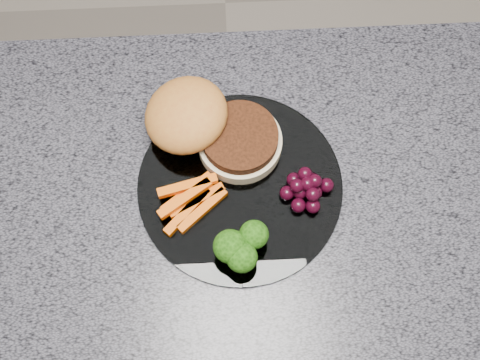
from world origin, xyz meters
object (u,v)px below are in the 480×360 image
at_px(plate, 240,186).
at_px(grape_bunch, 306,189).
at_px(island_cabinet, 241,307).
at_px(burger, 205,126).

height_order(plate, grape_bunch, grape_bunch).
xyz_separation_m(island_cabinet, grape_bunch, (0.08, 0.05, 0.49)).
xyz_separation_m(burger, grape_bunch, (0.12, -0.09, -0.01)).
distance_m(island_cabinet, plate, 0.48).
xyz_separation_m(plate, grape_bunch, (0.08, -0.01, 0.02)).
xyz_separation_m(island_cabinet, burger, (-0.04, 0.14, 0.50)).
bearing_deg(grape_bunch, burger, 144.53).
height_order(island_cabinet, burger, burger).
bearing_deg(island_cabinet, grape_bunch, 33.41).
relative_size(plate, burger, 1.39).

